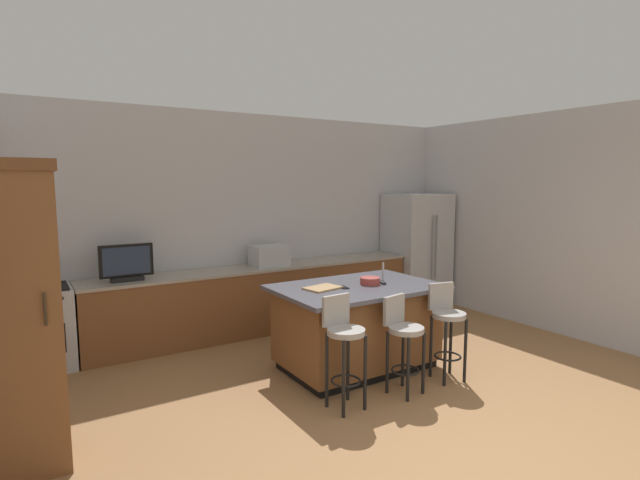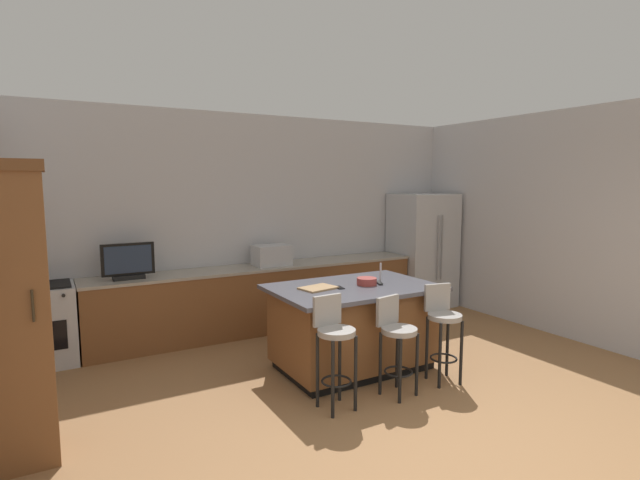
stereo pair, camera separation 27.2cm
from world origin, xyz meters
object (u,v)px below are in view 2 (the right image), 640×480
microwave (271,255)px  tv_monitor (128,263)px  range_oven (41,325)px  kitchen_island (353,326)px  bar_stool_center (396,337)px  cell_phone (339,288)px  cutting_board (318,288)px  fruit_bowl (367,281)px  cabinet_tower (9,309)px  tv_remote (379,283)px  refrigerator (422,250)px  bar_stool_right (443,324)px  bar_stool_left (334,342)px

microwave → tv_monitor: tv_monitor is taller
range_oven → tv_monitor: size_ratio=1.54×
range_oven → kitchen_island: bearing=-30.9°
kitchen_island → tv_monitor: tv_monitor is taller
bar_stool_center → range_oven: bearing=128.7°
cell_phone → cutting_board: size_ratio=0.41×
microwave → fruit_bowl: (0.33, -1.80, -0.07)m
cabinet_tower → fruit_bowl: bearing=4.3°
tv_remote → fruit_bowl: bearing=-167.6°
refrigerator → bar_stool_right: refrigerator is taller
refrigerator → cabinet_tower: size_ratio=0.84×
microwave → tv_remote: size_ratio=2.82×
refrigerator → tv_remote: refrigerator is taller
cabinet_tower → bar_stool_left: (2.44, -0.43, -0.52)m
bar_stool_center → bar_stool_left: bearing=164.9°
cabinet_tower → bar_stool_left: size_ratio=2.15×
refrigerator → fruit_bowl: bearing=-143.4°
cutting_board → fruit_bowl: bearing=-9.0°
cell_phone → cabinet_tower: bearing=-165.4°
cabinet_tower → tv_monitor: (1.07, 2.00, -0.05)m
cabinet_tower → tv_remote: size_ratio=12.86×
cabinet_tower → bar_stool_right: (3.71, -0.47, -0.54)m
tv_monitor → bar_stool_left: size_ratio=0.58×
bar_stool_left → fruit_bowl: bar_stool_left is taller
fruit_bowl → tv_remote: 0.15m
refrigerator → bar_stool_left: refrigerator is taller
refrigerator → range_oven: refrigerator is taller
cell_phone → kitchen_island: bearing=13.3°
kitchen_island → bar_stool_left: size_ratio=1.73×
tv_remote → cell_phone: bearing=-162.0°
cell_phone → microwave: bearing=99.2°
microwave → bar_stool_center: microwave is taller
tv_monitor → range_oven: bearing=176.9°
range_oven → cutting_board: (2.56, -1.71, 0.47)m
microwave → bar_stool_center: bearing=-86.1°
bar_stool_right → tv_remote: 0.82m
tv_monitor → refrigerator: bearing=-0.3°
refrigerator → range_oven: (-5.44, 0.08, -0.47)m
cabinet_tower → fruit_bowl: (3.27, 0.25, -0.18)m
bar_stool_left → cutting_board: bearing=67.7°
bar_stool_left → cell_phone: bearing=52.1°
fruit_bowl → bar_stool_center: bearing=-102.5°
bar_stool_center → cell_phone: 0.84m
refrigerator → range_oven: size_ratio=2.02×
range_oven → tv_remote: size_ratio=5.36×
refrigerator → tv_monitor: size_ratio=3.10×
kitchen_island → refrigerator: bearing=34.5°
cabinet_tower → cell_phone: 2.94m
kitchen_island → microwave: bearing=95.8°
cabinet_tower → tv_remote: cabinet_tower is taller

